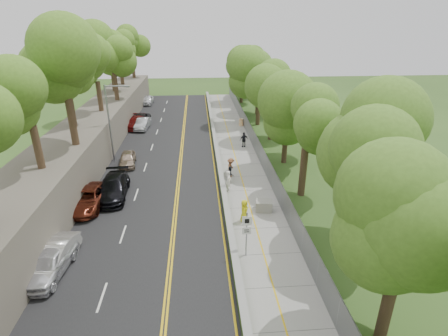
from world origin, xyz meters
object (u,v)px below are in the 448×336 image
Objects in this scene: car_1 at (54,256)px; car_2 at (88,198)px; signpost at (247,230)px; streetlight at (111,118)px; concrete_block at (264,206)px; car_0 at (50,263)px; person_far at (244,140)px; construction_barrel at (241,122)px; painter_0 at (244,211)px.

car_1 reaches higher than car_2.
car_2 is at bearing 148.44° from signpost.
streetlight is 18.35m from concrete_block.
streetlight reaches higher than car_0.
streetlight is at bearing -3.43° from person_far.
person_far is (-0.76, -8.82, 0.41)m from construction_barrel.
construction_barrel is (14.76, 12.00, -4.10)m from streetlight.
construction_barrel is 0.77× the size of concrete_block.
signpost is 0.68× the size of car_1.
car_0 is at bearing -84.32° from car_1.
streetlight reaches higher than concrete_block.
concrete_block is at bearing -92.68° from construction_barrel.
painter_0 is 16.31m from person_far.
person_far is at bearing 88.69° from concrete_block.
construction_barrel is 32.80m from car_1.
car_2 is at bearing 95.68° from car_1.
painter_0 is at bearing 27.32° from car_0.
signpost is at bearing -55.92° from streetlight.
construction_barrel is at bearing 68.91° from car_0.
construction_barrel is 25.16m from painter_0.
concrete_block is 0.72× the size of painter_0.
concrete_block is at bearing -34.15° from painter_0.
streetlight reaches higher than construction_barrel.
person_far is (14.00, 3.18, -3.69)m from streetlight.
concrete_block is 0.28× the size of car_0.
car_2 is 12.45m from painter_0.
painter_0 is (12.05, -3.14, 0.15)m from car_2.
construction_barrel is (3.25, 29.02, -1.42)m from signpost.
painter_0 is (-2.85, -25.00, 0.39)m from construction_barrel.
car_2 is 19.23m from person_far.
streetlight reaches higher than person_far.
painter_0 reaches higher than car_2.
concrete_block is 2.34m from painter_0.
concrete_block is at bearing -1.97° from car_2.
car_2 is at bearing -124.28° from construction_barrel.
concrete_block is at bearing 68.65° from signpost.
car_1 is at bearing 95.44° from car_0.
concrete_block is at bearing -40.12° from streetlight.
concrete_block is 13.90m from car_2.
construction_barrel is 33.35m from car_0.
car_1 is 2.57× the size of painter_0.
concrete_block is 0.24× the size of car_2.
signpost is at bearing 66.77° from person_far.
car_0 is (-11.65, -0.82, -1.14)m from signpost.
car_0 is 0.62m from car_1.
car_0 reaches higher than car_2.
signpost is 11.71m from car_1.
car_0 is (-13.80, -6.32, 0.35)m from concrete_block.
car_1 is (-11.65, -0.20, -1.17)m from signpost.
streetlight is at bearing 94.07° from car_2.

